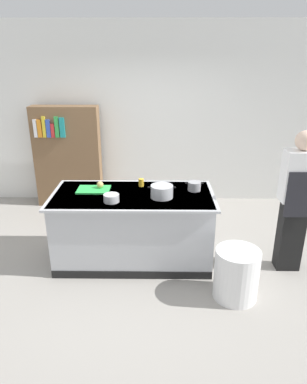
# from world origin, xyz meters

# --- Properties ---
(ground_plane) EXTENTS (10.00, 10.00, 0.00)m
(ground_plane) POSITION_xyz_m (0.00, 0.00, 0.00)
(ground_plane) COLOR #9E9991
(back_wall) EXTENTS (6.40, 0.12, 3.00)m
(back_wall) POSITION_xyz_m (0.00, 2.10, 1.50)
(back_wall) COLOR white
(back_wall) RESTS_ON ground_plane
(counter_island) EXTENTS (1.98, 0.98, 0.90)m
(counter_island) POSITION_xyz_m (0.00, -0.00, 0.47)
(counter_island) COLOR #B7BABF
(counter_island) RESTS_ON ground_plane
(cutting_board) EXTENTS (0.40, 0.28, 0.02)m
(cutting_board) POSITION_xyz_m (-0.50, 0.12, 0.91)
(cutting_board) COLOR green
(cutting_board) RESTS_ON counter_island
(onion) EXTENTS (0.08, 0.08, 0.08)m
(onion) POSITION_xyz_m (-0.42, 0.16, 0.96)
(onion) COLOR tan
(onion) RESTS_ON cutting_board
(stock_pot) EXTENTS (0.33, 0.27, 0.15)m
(stock_pot) POSITION_xyz_m (0.35, -0.09, 0.97)
(stock_pot) COLOR #B7BABF
(stock_pot) RESTS_ON counter_island
(sauce_pan) EXTENTS (0.23, 0.16, 0.11)m
(sauce_pan) POSITION_xyz_m (0.76, 0.14, 0.96)
(sauce_pan) COLOR #99999E
(sauce_pan) RESTS_ON counter_island
(mixing_bowl) EXTENTS (0.18, 0.18, 0.09)m
(mixing_bowl) POSITION_xyz_m (-0.23, -0.24, 0.95)
(mixing_bowl) COLOR #B7BABF
(mixing_bowl) RESTS_ON counter_island
(juice_cup) EXTENTS (0.07, 0.07, 0.10)m
(juice_cup) POSITION_xyz_m (0.09, 0.27, 0.95)
(juice_cup) COLOR yellow
(juice_cup) RESTS_ON counter_island
(trash_bin) EXTENTS (0.48, 0.48, 0.57)m
(trash_bin) POSITION_xyz_m (1.15, -0.76, 0.29)
(trash_bin) COLOR white
(trash_bin) RESTS_ON ground_plane
(person_chef) EXTENTS (0.38, 0.25, 1.72)m
(person_chef) POSITION_xyz_m (1.91, -0.18, 0.91)
(person_chef) COLOR black
(person_chef) RESTS_ON ground_plane
(bookshelf) EXTENTS (1.10, 0.31, 1.70)m
(bookshelf) POSITION_xyz_m (-1.22, 1.80, 0.85)
(bookshelf) COLOR brown
(bookshelf) RESTS_ON ground_plane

